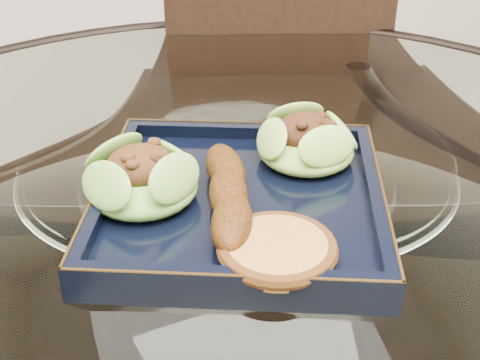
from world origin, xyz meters
name	(u,v)px	position (x,y,z in m)	size (l,w,h in m)	color
dining_table	(237,311)	(0.00, 0.00, 0.60)	(1.13, 1.13, 0.77)	white
dining_chair	(281,190)	(0.19, 0.35, 0.52)	(0.50, 0.50, 0.92)	black
navy_plate	(240,207)	(-0.01, -0.04, 0.77)	(0.27, 0.27, 0.02)	black
lettuce_wrap_left	(142,181)	(-0.10, -0.01, 0.80)	(0.11, 0.11, 0.04)	#539029
lettuce_wrap_right	(306,144)	(0.08, 0.01, 0.80)	(0.10, 0.10, 0.04)	#5F9A2C
roasted_plantain	(228,194)	(-0.03, -0.06, 0.80)	(0.17, 0.04, 0.03)	#66310A
crumb_patty	(277,251)	(-0.01, -0.14, 0.79)	(0.09, 0.09, 0.02)	#BE873F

